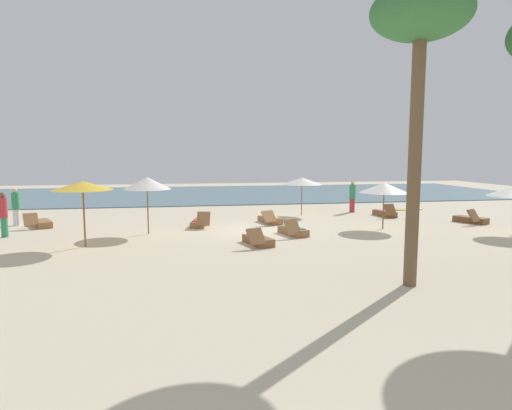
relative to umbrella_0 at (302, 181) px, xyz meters
name	(u,v)px	position (x,y,z in m)	size (l,w,h in m)	color
ground_plane	(255,230)	(-3.23, -4.16, -1.82)	(60.00, 60.00, 0.00)	beige
ocean_water	(220,194)	(-3.23, 12.84, -1.79)	(48.00, 16.00, 0.06)	slate
umbrella_0	(302,181)	(0.00, 0.00, 0.00)	(2.16, 2.16, 2.01)	brown
umbrella_1	(384,188)	(2.32, -4.79, -0.02)	(2.10, 2.10, 2.02)	brown
umbrella_3	(147,183)	(-7.67, -4.26, 0.26)	(1.91, 1.91, 2.33)	brown
umbrella_4	(83,186)	(-9.69, -6.43, 0.33)	(2.06, 2.06, 2.32)	brown
lounger_0	(42,223)	(-12.52, -1.67, -1.65)	(1.24, 1.78, 0.69)	olive
lounger_1	(385,213)	(4.20, -1.20, -1.65)	(0.73, 1.72, 0.71)	brown
lounger_2	(293,231)	(-1.90, -5.52, -1.65)	(1.06, 1.77, 0.71)	olive
lounger_3	(258,240)	(-3.63, -7.13, -1.65)	(1.05, 1.79, 0.69)	brown
lounger_4	(471,219)	(7.21, -3.93, -1.65)	(1.27, 1.75, 0.72)	brown
lounger_5	(200,223)	(-5.51, -2.76, -1.65)	(0.91, 1.72, 0.74)	olive
lounger_6	(270,220)	(-2.21, -2.41, -1.65)	(1.03, 1.80, 0.67)	olive
person_0	(4,214)	(-13.20, -3.99, -0.91)	(0.41, 0.41, 1.78)	#338C59
person_1	(352,197)	(3.13, 0.68, -0.94)	(0.48, 0.48, 1.74)	#BF3338
person_2	(16,207)	(-13.75, -1.07, -0.96)	(0.46, 0.46, 1.71)	white
palm_2	(421,24)	(-0.75, -12.59, 4.44)	(2.36, 2.36, 7.19)	brown
surfboard	(408,209)	(6.78, 1.12, -1.79)	(2.13, 0.71, 0.07)	gold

